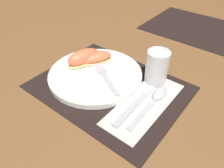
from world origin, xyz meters
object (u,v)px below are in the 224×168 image
at_px(citrus_wedge_1, 84,58).
at_px(citrus_wedge_0, 92,58).
at_px(juice_glass, 157,70).
at_px(knife, 138,102).
at_px(spoon, 156,98).
at_px(plate, 95,75).
at_px(fork, 104,74).

bearing_deg(citrus_wedge_1, citrus_wedge_0, 57.62).
relative_size(juice_glass, knife, 0.46).
bearing_deg(juice_glass, spoon, -59.13).
distance_m(juice_glass, citrus_wedge_1, 0.23).
height_order(plate, spoon, plate).
height_order(fork, citrus_wedge_0, citrus_wedge_0).
distance_m(knife, fork, 0.14).
xyz_separation_m(plate, juice_glass, (0.15, 0.09, 0.04)).
bearing_deg(knife, spoon, 51.84).
xyz_separation_m(knife, citrus_wedge_0, (-0.21, 0.05, 0.02)).
relative_size(plate, citrus_wedge_1, 2.33).
xyz_separation_m(knife, fork, (-0.14, 0.02, 0.01)).
bearing_deg(knife, plate, 174.06).
height_order(juice_glass, spoon, juice_glass).
height_order(knife, fork, fork).
distance_m(knife, spoon, 0.05).
relative_size(fork, citrus_wedge_0, 1.19).
relative_size(spoon, citrus_wedge_1, 1.57).
bearing_deg(spoon, citrus_wedge_1, -178.65).
distance_m(plate, citrus_wedge_1, 0.07).
bearing_deg(juice_glass, citrus_wedge_0, -165.51).
distance_m(plate, fork, 0.03).
bearing_deg(plate, citrus_wedge_1, 165.87).
height_order(juice_glass, citrus_wedge_0, juice_glass).
bearing_deg(juice_glass, plate, -149.85).
bearing_deg(plate, spoon, 6.33).
xyz_separation_m(fork, citrus_wedge_1, (-0.09, 0.01, 0.02)).
bearing_deg(juice_glass, knife, -84.53).
relative_size(plate, fork, 1.68).
distance_m(plate, citrus_wedge_0, 0.06).
height_order(plate, juice_glass, juice_glass).
xyz_separation_m(spoon, fork, (-0.17, -0.01, 0.01)).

